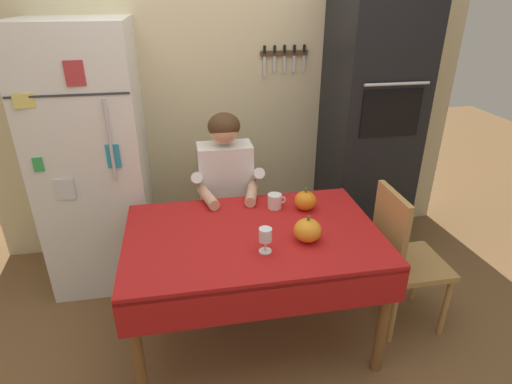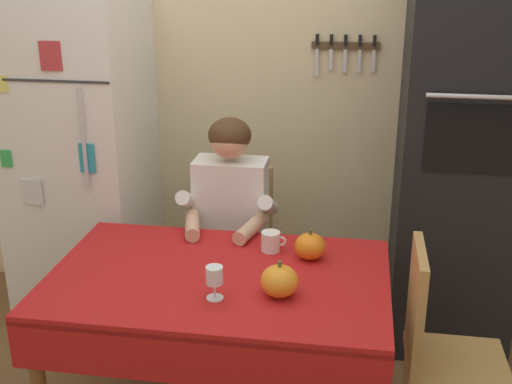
% 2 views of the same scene
% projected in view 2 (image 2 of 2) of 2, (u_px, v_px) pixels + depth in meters
% --- Properties ---
extents(back_wall_assembly, '(3.70, 0.13, 2.60)m').
position_uv_depth(back_wall_assembly, '(273.00, 83.00, 3.65)').
color(back_wall_assembly, beige).
rests_on(back_wall_assembly, ground).
extents(refrigerator, '(0.68, 0.71, 1.80)m').
position_uv_depth(refrigerator, '(82.00, 164.00, 3.58)').
color(refrigerator, white).
rests_on(refrigerator, ground).
extents(wall_oven, '(0.60, 0.64, 2.10)m').
position_uv_depth(wall_oven, '(460.00, 152.00, 3.27)').
color(wall_oven, black).
rests_on(wall_oven, ground).
extents(dining_table, '(1.40, 0.90, 0.74)m').
position_uv_depth(dining_table, '(218.00, 295.00, 2.71)').
color(dining_table, brown).
rests_on(dining_table, ground).
extents(chair_behind_person, '(0.40, 0.40, 0.93)m').
position_uv_depth(chair_behind_person, '(236.00, 246.00, 3.50)').
color(chair_behind_person, tan).
rests_on(chair_behind_person, ground).
extents(seated_person, '(0.47, 0.55, 1.25)m').
position_uv_depth(seated_person, '(229.00, 220.00, 3.25)').
color(seated_person, '#38384C').
rests_on(seated_person, ground).
extents(chair_right_side, '(0.40, 0.40, 0.93)m').
position_uv_depth(chair_right_side, '(438.00, 347.00, 2.60)').
color(chair_right_side, tan).
rests_on(chair_right_side, ground).
extents(coffee_mug, '(0.11, 0.09, 0.09)m').
position_uv_depth(coffee_mug, '(271.00, 241.00, 2.90)').
color(coffee_mug, white).
rests_on(coffee_mug, dining_table).
extents(wine_glass, '(0.07, 0.07, 0.14)m').
position_uv_depth(wine_glass, '(214.00, 277.00, 2.48)').
color(wine_glass, white).
rests_on(wine_glass, dining_table).
extents(pumpkin_large, '(0.13, 0.13, 0.14)m').
position_uv_depth(pumpkin_large, '(310.00, 246.00, 2.82)').
color(pumpkin_large, orange).
rests_on(pumpkin_large, dining_table).
extents(pumpkin_medium, '(0.15, 0.15, 0.15)m').
position_uv_depth(pumpkin_medium, '(279.00, 281.00, 2.51)').
color(pumpkin_medium, orange).
rests_on(pumpkin_medium, dining_table).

